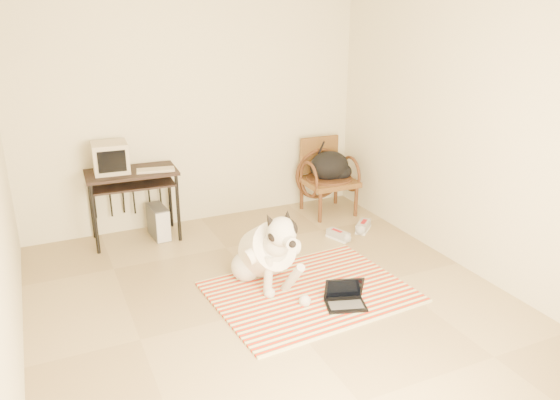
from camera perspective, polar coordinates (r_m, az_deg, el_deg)
floor at (r=4.80m, az=-0.31°, el=-11.09°), size 4.50×4.50×0.00m
wall_back at (r=6.33m, az=-8.89°, el=9.50°), size 4.50×0.00×4.50m
wall_front at (r=2.52m, az=21.47°, el=-8.06°), size 4.50×0.00×4.50m
wall_right at (r=5.38m, az=19.61°, el=6.74°), size 0.00×4.50×4.50m
rug at (r=5.01m, az=3.15°, el=-9.56°), size 1.80×1.43×0.02m
dog at (r=4.99m, az=-1.34°, el=-5.48°), size 0.55×1.14×0.83m
laptop at (r=4.80m, az=6.81°, el=-10.15°), size 0.40×0.33×0.24m
computer_desk at (r=6.03m, az=-15.18°, el=1.90°), size 0.97×0.56×0.79m
crt_monitor at (r=5.98m, az=-17.30°, el=4.25°), size 0.37×0.36×0.32m
desk_keyboard at (r=5.94m, az=-12.86°, el=3.07°), size 0.41×0.21×0.03m
pc_tower at (r=6.20m, az=-12.58°, el=-2.25°), size 0.19×0.40×0.36m
rattan_chair at (r=6.75m, az=4.92°, el=2.49°), size 0.60×0.58×0.91m
backpack at (r=6.68m, az=5.37°, el=3.46°), size 0.52×0.40×0.36m
sneaker_left at (r=6.09m, az=6.09°, el=-3.69°), size 0.19×0.30×0.10m
sneaker_right at (r=6.35m, az=8.69°, el=-2.77°), size 0.30×0.29×0.10m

